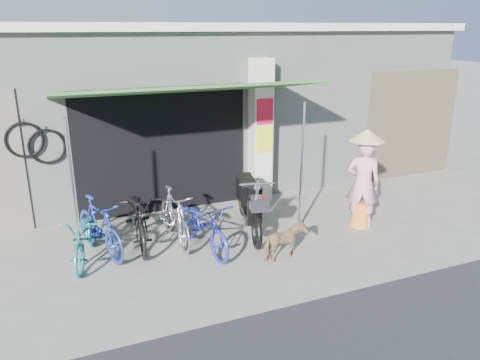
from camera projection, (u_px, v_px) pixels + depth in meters
name	position (u px, v px, depth m)	size (l,w,h in m)	color
ground	(274.00, 253.00, 7.79)	(80.00, 80.00, 0.00)	gray
bicycle_shop	(185.00, 100.00, 11.69)	(12.30, 5.30, 3.66)	#989C95
shop_pillar	(260.00, 132.00, 9.78)	(0.42, 0.44, 3.00)	beige
awning	(189.00, 92.00, 8.11)	(4.60, 1.88, 2.72)	#2C5A28
neighbour_right	(411.00, 125.00, 11.47)	(2.60, 0.06, 2.60)	brown
bike_teal	(86.00, 237.00, 7.42)	(0.55, 1.58, 0.83)	#1C8276
bike_blue	(99.00, 227.00, 7.63)	(0.45, 1.60, 0.96)	navy
bike_black	(139.00, 217.00, 8.00)	(0.65, 1.88, 0.99)	black
bike_silver	(174.00, 216.00, 8.04)	(0.45, 1.60, 0.96)	#AFAFB4
bike_navy	(204.00, 225.00, 7.78)	(0.59, 1.68, 0.88)	#222CA0
street_dog	(285.00, 242.00, 7.47)	(0.33, 0.72, 0.61)	tan
moped	(249.00, 203.00, 8.52)	(0.76, 2.03, 1.16)	black
nun	(363.00, 180.00, 8.57)	(0.73, 0.68, 1.86)	pink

